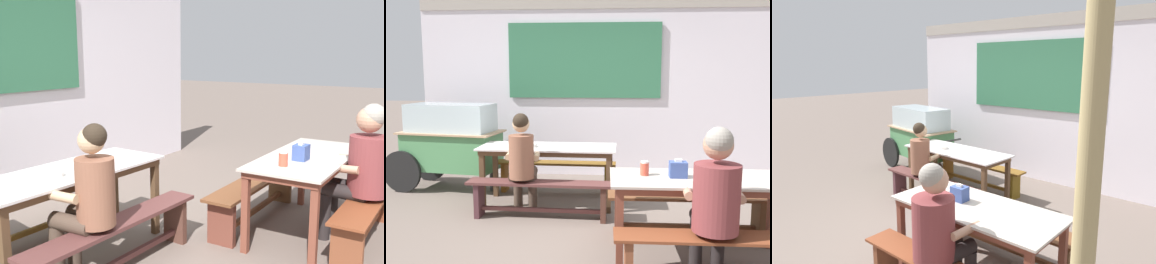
% 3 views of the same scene
% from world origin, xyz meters
% --- Properties ---
extents(ground_plane, '(40.00, 40.00, 0.00)m').
position_xyz_m(ground_plane, '(0.00, 0.00, 0.00)').
color(ground_plane, '#6C5D54').
extents(backdrop_wall, '(6.21, 0.23, 2.86)m').
position_xyz_m(backdrop_wall, '(-0.02, 2.79, 1.50)').
color(backdrop_wall, white).
rests_on(backdrop_wall, ground_plane).
extents(dining_table_far, '(1.73, 0.71, 0.75)m').
position_xyz_m(dining_table_far, '(-0.82, 1.14, 0.67)').
color(dining_table_far, silver).
rests_on(dining_table_far, ground_plane).
extents(dining_table_near, '(1.63, 0.73, 0.75)m').
position_xyz_m(dining_table_near, '(0.77, -0.34, 0.68)').
color(dining_table_near, '#B6AA9E').
rests_on(dining_table_near, ground_plane).
extents(bench_far_back, '(1.70, 0.30, 0.43)m').
position_xyz_m(bench_far_back, '(-0.80, 1.68, 0.29)').
color(bench_far_back, brown).
rests_on(bench_far_back, ground_plane).
extents(bench_far_front, '(1.70, 0.31, 0.43)m').
position_xyz_m(bench_far_front, '(-0.84, 0.60, 0.30)').
color(bench_far_front, brown).
rests_on(bench_far_front, ground_plane).
extents(bench_near_back, '(1.65, 0.32, 0.43)m').
position_xyz_m(bench_near_back, '(0.77, 0.20, 0.30)').
color(bench_near_back, brown).
rests_on(bench_near_back, ground_plane).
extents(bench_near_front, '(1.58, 0.30, 0.43)m').
position_xyz_m(bench_near_front, '(0.78, -0.88, 0.28)').
color(bench_near_front, brown).
rests_on(bench_near_front, ground_plane).
extents(food_cart, '(1.84, 0.95, 1.23)m').
position_xyz_m(food_cart, '(-2.33, 1.76, 0.72)').
color(food_cart, '#4D8D57').
rests_on(food_cart, ground_plane).
extents(person_left_back_turned, '(0.42, 0.52, 1.22)m').
position_xyz_m(person_left_back_turned, '(-1.06, 0.68, 0.68)').
color(person_left_back_turned, '#4D3B30').
rests_on(person_left_back_turned, ground_plane).
extents(person_near_front, '(0.48, 0.57, 1.28)m').
position_xyz_m(person_near_front, '(0.77, -0.83, 0.73)').
color(person_near_front, black).
rests_on(person_near_front, ground_plane).
extents(tissue_box, '(0.15, 0.12, 0.16)m').
position_xyz_m(tissue_box, '(0.56, -0.34, 0.83)').
color(tissue_box, '#384D8F').
rests_on(tissue_box, dining_table_near).
extents(condiment_jar, '(0.08, 0.08, 0.13)m').
position_xyz_m(condiment_jar, '(0.27, -0.28, 0.82)').
color(condiment_jar, '#D14B37').
rests_on(condiment_jar, dining_table_near).
extents(soup_bowl, '(0.13, 0.13, 0.04)m').
position_xyz_m(soup_bowl, '(-1.02, 1.08, 0.78)').
color(soup_bowl, silver).
rests_on(soup_bowl, dining_table_far).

